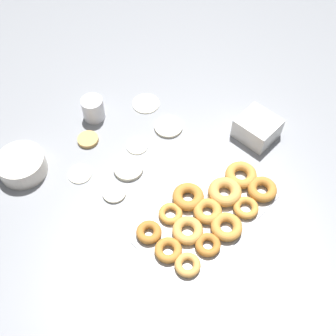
% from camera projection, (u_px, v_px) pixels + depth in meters
% --- Properties ---
extents(ground_plane, '(3.00, 3.00, 0.00)m').
position_uv_depth(ground_plane, '(157.00, 158.00, 1.57)').
color(ground_plane, gray).
extents(pancake_0, '(0.09, 0.09, 0.01)m').
position_uv_depth(pancake_0, '(80.00, 174.00, 1.52)').
color(pancake_0, silver).
rests_on(pancake_0, ground_plane).
extents(pancake_1, '(0.08, 0.08, 0.01)m').
position_uv_depth(pancake_1, '(115.00, 193.00, 1.48)').
color(pancake_1, beige).
rests_on(pancake_1, ground_plane).
extents(pancake_2, '(0.08, 0.08, 0.01)m').
position_uv_depth(pancake_2, '(137.00, 146.00, 1.60)').
color(pancake_2, beige).
rests_on(pancake_2, ground_plane).
extents(pancake_3, '(0.11, 0.11, 0.01)m').
position_uv_depth(pancake_3, '(168.00, 127.00, 1.65)').
color(pancake_3, beige).
rests_on(pancake_3, ground_plane).
extents(pancake_4, '(0.11, 0.11, 0.02)m').
position_uv_depth(pancake_4, '(128.00, 168.00, 1.53)').
color(pancake_4, silver).
rests_on(pancake_4, ground_plane).
extents(pancake_5, '(0.11, 0.11, 0.01)m').
position_uv_depth(pancake_5, '(146.00, 103.00, 1.73)').
color(pancake_5, silver).
rests_on(pancake_5, ground_plane).
extents(pancake_6, '(0.08, 0.08, 0.02)m').
position_uv_depth(pancake_6, '(88.00, 140.00, 1.61)').
color(pancake_6, tan).
rests_on(pancake_6, ground_plane).
extents(donut_tray, '(0.51, 0.28, 0.04)m').
position_uv_depth(donut_tray, '(211.00, 211.00, 1.42)').
color(donut_tray, silver).
rests_on(donut_tray, ground_plane).
extents(batter_bowl, '(0.17, 0.17, 0.07)m').
position_uv_depth(batter_bowl, '(22.00, 165.00, 1.51)').
color(batter_bowl, silver).
rests_on(batter_bowl, ground_plane).
extents(container_stack, '(0.14, 0.14, 0.09)m').
position_uv_depth(container_stack, '(257.00, 128.00, 1.60)').
color(container_stack, white).
rests_on(container_stack, ground_plane).
extents(paper_cup, '(0.08, 0.08, 0.09)m').
position_uv_depth(paper_cup, '(93.00, 109.00, 1.65)').
color(paper_cup, white).
rests_on(paper_cup, ground_plane).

